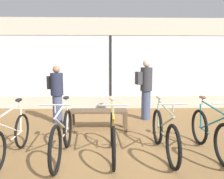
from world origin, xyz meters
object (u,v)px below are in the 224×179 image
display_bench (99,114)px  customer_by_window (146,88)px  bicycle_right (164,134)px  customer_near_rack (57,92)px  bicycle_center (113,135)px  bicycle_far_right (211,133)px  bicycle_left (63,136)px  bicycle_far_left (11,138)px

display_bench → customer_by_window: 1.74m
bicycle_right → customer_near_rack: size_ratio=1.13×
display_bench → customer_near_rack: 1.44m
customer_near_rack → customer_by_window: bearing=6.1°
bicycle_center → bicycle_far_right: (1.79, 0.05, -0.00)m
bicycle_left → customer_by_window: 3.23m
bicycle_far_right → customer_near_rack: 3.96m
bicycle_right → customer_by_window: 2.52m
bicycle_right → bicycle_far_right: bicycle_right is taller
bicycle_right → bicycle_left: bearing=-176.7°
bicycle_far_right → bicycle_far_left: bearing=-178.0°
bicycle_center → bicycle_far_right: bicycle_far_right is taller
bicycle_right → customer_near_rack: bearing=137.8°
customer_by_window → bicycle_far_left: bearing=-137.4°
bicycle_center → customer_by_window: 2.76m
bicycle_center → customer_by_window: bearing=67.6°
customer_near_rack → customer_by_window: customer_by_window is taller
bicycle_center → customer_near_rack: (-1.48, 2.23, 0.46)m
bicycle_left → customer_by_window: bearing=53.3°
bicycle_left → bicycle_center: 0.88m
bicycle_right → customer_by_window: (0.10, 2.45, 0.55)m
bicycle_right → bicycle_far_right: bearing=0.3°
customer_near_rack → customer_by_window: size_ratio=0.91×
bicycle_far_left → bicycle_right: size_ratio=0.97×
bicycle_center → display_bench: 1.56m
bicycle_center → bicycle_far_left: bearing=-177.5°
bicycle_right → customer_near_rack: (-2.42, 2.19, 0.46)m
bicycle_left → customer_near_rack: 2.41m
bicycle_right → display_bench: 1.93m
bicycle_right → customer_by_window: bearing=87.8°
customer_near_rack → bicycle_center: bearing=-56.4°
bicycle_far_left → bicycle_right: bearing=2.6°
display_bench → customer_near_rack: bearing=149.1°
bicycle_left → customer_near_rack: customer_near_rack is taller
display_bench → bicycle_left: bearing=-109.8°
customer_by_window → bicycle_left: bearing=-126.7°
bicycle_far_left → customer_near_rack: bearing=82.9°
bicycle_left → customer_by_window: (1.91, 2.56, 0.54)m
bicycle_left → bicycle_far_right: size_ratio=1.05×
bicycle_right → customer_near_rack: 3.29m
bicycle_left → display_bench: bicycle_left is taller
bicycle_left → display_bench: size_ratio=1.28×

